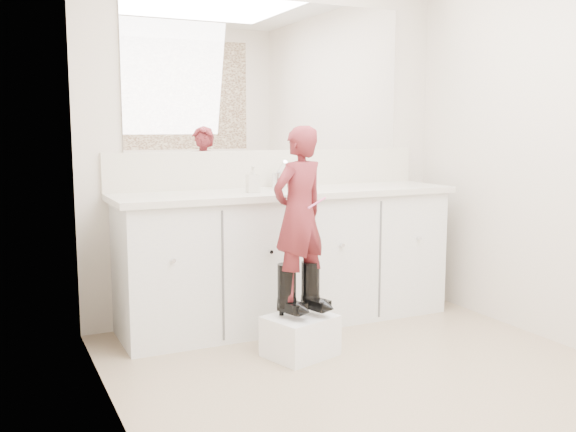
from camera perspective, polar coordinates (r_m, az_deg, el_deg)
floor at (r=3.37m, az=9.17°, el=-14.80°), size 3.00×3.00×0.00m
wall_back at (r=4.43m, az=-1.61°, el=6.66°), size 2.60×0.00×2.60m
wall_left at (r=2.60m, az=-14.66°, el=5.53°), size 0.00×3.00×3.00m
vanity_cabinet at (r=4.27m, az=-0.08°, el=-3.88°), size 2.20×0.55×0.85m
countertop at (r=4.19m, az=0.01°, el=2.06°), size 2.28×0.58×0.04m
backsplash at (r=4.42m, az=-1.52°, el=4.26°), size 2.28×0.03×0.25m
mirror at (r=4.43m, az=-1.57°, el=12.35°), size 2.00×0.02×1.00m
faucet at (r=4.33m, az=-0.93°, el=3.18°), size 0.08×0.08×0.10m
cup at (r=4.31m, az=1.60°, el=3.05°), size 0.10×0.10×0.08m
soap_bottle at (r=4.03m, az=-3.16°, el=3.28°), size 0.08×0.08×0.16m
step_stool at (r=3.72m, az=1.09°, el=-10.60°), size 0.44×0.40×0.23m
boot_left at (r=3.63m, az=-0.11°, el=-6.65°), size 0.17×0.23×0.30m
boot_right at (r=3.69m, az=2.01°, el=-6.40°), size 0.17×0.23×0.30m
toddler at (r=3.57m, az=0.98°, el=0.23°), size 0.41×0.33×0.97m
toothbrush at (r=3.53m, az=2.58°, el=1.17°), size 0.13×0.05×0.06m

